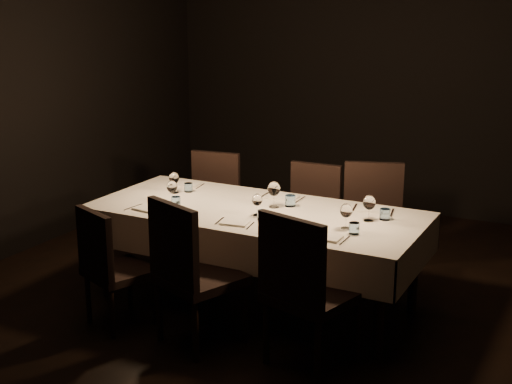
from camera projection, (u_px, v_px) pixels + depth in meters
The scene contains 14 objects.
room at pixel (256, 113), 5.19m from camera, with size 5.01×6.01×3.01m.
dining_table at pixel (256, 219), 5.40m from camera, with size 2.52×1.12×0.76m.
chair_near_left at pixel (109, 262), 5.05m from camera, with size 0.56×0.56×0.89m.
place_setting_near_left at pixel (166, 197), 5.47m from camera, with size 0.32×0.40×0.17m.
chair_near_center at pixel (190, 268), 4.75m from camera, with size 0.64×0.64×1.04m.
place_setting_near_center at pixel (252, 210), 5.15m from camera, with size 0.30×0.39×0.16m.
chair_near_right at pixel (304, 286), 4.46m from camera, with size 0.61×0.61×1.04m.
place_setting_near_right at pixel (342, 223), 4.84m from camera, with size 0.32×0.40×0.18m.
chair_far_left at pixel (211, 201), 6.46m from camera, with size 0.52×0.52×0.96m.
place_setting_far_left at pixel (181, 182), 5.91m from camera, with size 0.32×0.40×0.17m.
chair_far_center at pixel (311, 214), 6.09m from camera, with size 0.47×0.47×0.94m.
place_setting_far_center at pixel (280, 194), 5.50m from camera, with size 0.36×0.42×0.20m.
chair_far_right at pixel (372, 220), 5.83m from camera, with size 0.61×0.61×1.01m.
place_setting_far_right at pixel (374, 208), 5.17m from camera, with size 0.36×0.41×0.19m.
Camera 1 is at (2.37, -4.58, 2.31)m, focal length 50.00 mm.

